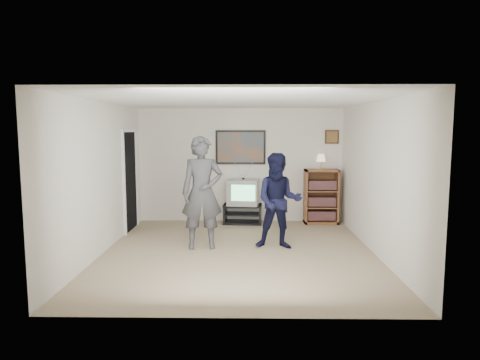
{
  "coord_description": "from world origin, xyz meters",
  "views": [
    {
      "loc": [
        0.14,
        -6.94,
        2.05
      ],
      "look_at": [
        0.02,
        0.58,
        1.15
      ],
      "focal_mm": 32.0,
      "sensor_mm": 36.0,
      "label": 1
    }
  ],
  "objects_px": {
    "media_stand": "(243,214)",
    "bookshelf": "(321,196)",
    "crt_television": "(243,192)",
    "person_tall": "(202,193)",
    "person_short": "(279,201)"
  },
  "relations": [
    {
      "from": "media_stand",
      "to": "crt_television",
      "type": "xyz_separation_m",
      "value": [
        0.01,
        0.0,
        0.48
      ]
    },
    {
      "from": "media_stand",
      "to": "bookshelf",
      "type": "distance_m",
      "value": 1.75
    },
    {
      "from": "crt_television",
      "to": "bookshelf",
      "type": "bearing_deg",
      "value": 8.77
    },
    {
      "from": "bookshelf",
      "to": "person_tall",
      "type": "bearing_deg",
      "value": -139.99
    },
    {
      "from": "media_stand",
      "to": "person_short",
      "type": "distance_m",
      "value": 2.13
    },
    {
      "from": "media_stand",
      "to": "person_short",
      "type": "height_order",
      "value": "person_short"
    },
    {
      "from": "person_short",
      "to": "media_stand",
      "type": "bearing_deg",
      "value": 113.82
    },
    {
      "from": "person_tall",
      "to": "media_stand",
      "type": "bearing_deg",
      "value": 62.25
    },
    {
      "from": "crt_television",
      "to": "person_short",
      "type": "distance_m",
      "value": 2.04
    },
    {
      "from": "media_stand",
      "to": "person_tall",
      "type": "distance_m",
      "value": 2.2
    },
    {
      "from": "media_stand",
      "to": "bookshelf",
      "type": "relative_size",
      "value": 0.73
    },
    {
      "from": "media_stand",
      "to": "crt_television",
      "type": "bearing_deg",
      "value": 3.6
    },
    {
      "from": "crt_television",
      "to": "person_short",
      "type": "relative_size",
      "value": 0.4
    },
    {
      "from": "crt_television",
      "to": "bookshelf",
      "type": "height_order",
      "value": "bookshelf"
    },
    {
      "from": "person_short",
      "to": "bookshelf",
      "type": "bearing_deg",
      "value": 67.35
    }
  ]
}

